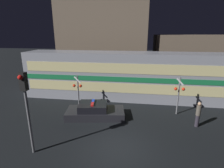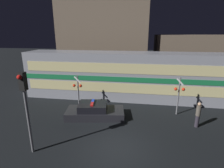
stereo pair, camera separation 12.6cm
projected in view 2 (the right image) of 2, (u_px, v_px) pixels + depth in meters
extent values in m
plane|color=black|center=(116.00, 148.00, 9.80)|extent=(120.00, 120.00, 0.00)
cube|color=gray|center=(125.00, 76.00, 16.97)|extent=(19.42, 2.96, 4.48)
cube|color=#19723F|center=(124.00, 80.00, 15.56)|extent=(19.04, 0.03, 0.45)
cube|color=beige|center=(124.00, 88.00, 15.79)|extent=(18.45, 0.02, 0.90)
cube|color=beige|center=(124.00, 69.00, 15.28)|extent=(18.45, 0.02, 0.90)
cube|color=black|center=(95.00, 113.00, 13.44)|extent=(4.61, 2.55, 0.59)
cube|color=black|center=(93.00, 107.00, 13.29)|extent=(2.32, 1.98, 0.52)
cube|color=red|center=(92.00, 104.00, 12.92)|extent=(0.28, 0.60, 0.12)
cube|color=blue|center=(93.00, 101.00, 13.47)|extent=(0.28, 0.60, 0.12)
cylinder|color=#2D2833|center=(197.00, 121.00, 11.95)|extent=(0.26, 0.26, 0.86)
cylinder|color=#595147|center=(199.00, 111.00, 11.72)|extent=(0.30, 0.30, 0.71)
sphere|color=tan|center=(200.00, 104.00, 11.59)|extent=(0.23, 0.23, 0.23)
cylinder|color=slate|center=(178.00, 96.00, 13.51)|extent=(0.11, 0.11, 3.06)
sphere|color=red|center=(176.00, 89.00, 13.26)|extent=(0.25, 0.25, 0.25)
sphere|color=red|center=(183.00, 89.00, 13.17)|extent=(0.25, 0.25, 0.25)
cube|color=white|center=(180.00, 82.00, 13.11)|extent=(0.58, 0.03, 0.58)
cylinder|color=slate|center=(78.00, 92.00, 14.87)|extent=(0.11, 0.11, 2.86)
sphere|color=red|center=(74.00, 86.00, 14.63)|extent=(0.25, 0.25, 0.25)
sphere|color=red|center=(81.00, 86.00, 14.55)|extent=(0.25, 0.25, 0.25)
cube|color=white|center=(77.00, 80.00, 14.50)|extent=(0.58, 0.03, 0.58)
cylinder|color=slate|center=(29.00, 123.00, 9.05)|extent=(0.13, 0.13, 3.54)
cube|color=black|center=(23.00, 81.00, 8.42)|extent=(0.30, 0.30, 0.90)
sphere|color=red|center=(19.00, 77.00, 8.17)|extent=(0.23, 0.23, 0.23)
cube|color=brown|center=(104.00, 39.00, 23.61)|extent=(11.62, 4.61, 10.90)
cube|color=brown|center=(196.00, 57.00, 23.95)|extent=(11.07, 5.18, 6.00)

